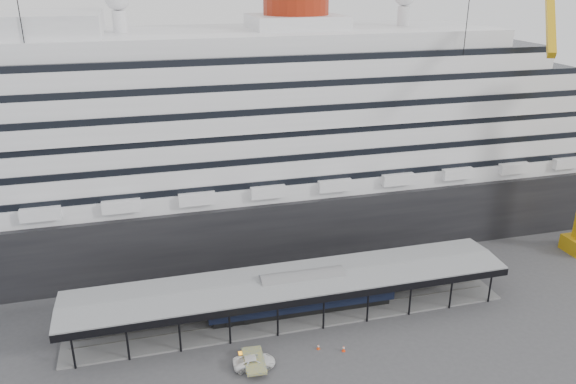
# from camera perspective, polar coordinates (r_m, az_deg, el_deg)

# --- Properties ---
(ground) EXTENTS (200.00, 200.00, 0.00)m
(ground) POSITION_cam_1_polar(r_m,az_deg,el_deg) (69.82, 1.52, -14.43)
(ground) COLOR #3E3E41
(ground) RESTS_ON ground
(cruise_ship) EXTENTS (130.00, 30.00, 43.90)m
(cruise_ship) POSITION_cam_1_polar(r_m,az_deg,el_deg) (90.60, -4.13, 6.94)
(cruise_ship) COLOR black
(cruise_ship) RESTS_ON ground
(platform_canopy) EXTENTS (56.00, 9.18, 5.30)m
(platform_canopy) POSITION_cam_1_polar(r_m,az_deg,el_deg) (72.49, 0.40, -10.69)
(platform_canopy) COLOR slate
(platform_canopy) RESTS_ON ground
(port_truck) EXTENTS (4.78, 2.41, 1.30)m
(port_truck) POSITION_cam_1_polar(r_m,az_deg,el_deg) (65.03, -3.46, -16.84)
(port_truck) COLOR white
(port_truck) RESTS_ON ground
(pullman_carriage) EXTENTS (24.29, 3.54, 23.80)m
(pullman_carriage) POSITION_cam_1_polar(r_m,az_deg,el_deg) (72.54, 1.43, -10.20)
(pullman_carriage) COLOR black
(pullman_carriage) RESTS_ON ground
(traffic_cone_left) EXTENTS (0.48, 0.48, 0.74)m
(traffic_cone_left) POSITION_cam_1_polar(r_m,az_deg,el_deg) (66.94, -2.84, -15.86)
(traffic_cone_left) COLOR #F45D0D
(traffic_cone_left) RESTS_ON ground
(traffic_cone_mid) EXTENTS (0.48, 0.48, 0.76)m
(traffic_cone_mid) POSITION_cam_1_polar(r_m,az_deg,el_deg) (67.58, 5.68, -15.53)
(traffic_cone_mid) COLOR #F7390D
(traffic_cone_mid) RESTS_ON ground
(traffic_cone_right) EXTENTS (0.44, 0.44, 0.66)m
(traffic_cone_right) POSITION_cam_1_polar(r_m,az_deg,el_deg) (67.70, 3.10, -15.42)
(traffic_cone_right) COLOR #EA430D
(traffic_cone_right) RESTS_ON ground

